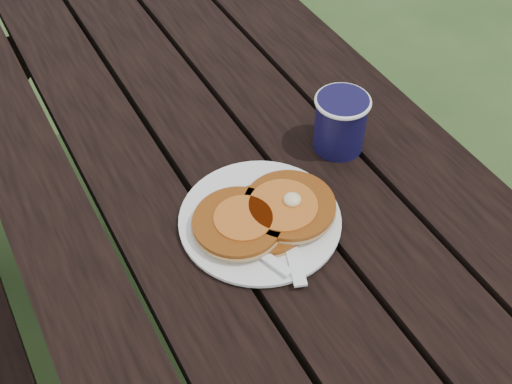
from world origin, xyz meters
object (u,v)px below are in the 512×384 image
pancake_stack (266,215)px  picnic_table (235,296)px  coffee_cup (341,120)px  plate (260,220)px

pancake_stack → picnic_table: bearing=89.4°
coffee_cup → pancake_stack: bearing=-154.3°
plate → coffee_cup: 0.24m
coffee_cup → plate: bearing=-156.8°
plate → coffee_cup: bearing=23.2°
pancake_stack → coffee_cup: size_ratio=2.19×
plate → pancake_stack: size_ratio=1.09×
picnic_table → coffee_cup: (0.20, -0.03, 0.44)m
plate → pancake_stack: (0.01, -0.01, 0.02)m
plate → picnic_table: bearing=86.6°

